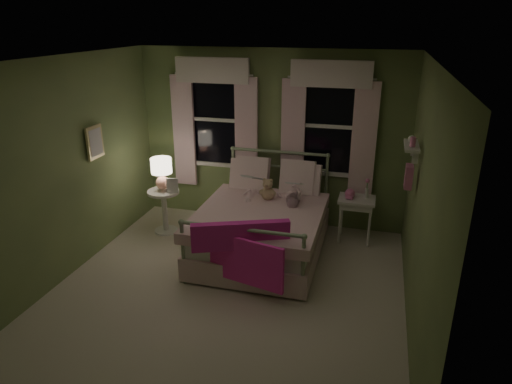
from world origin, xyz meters
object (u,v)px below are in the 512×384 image
(child_left, at_px, (251,177))
(teddy_bear, at_px, (268,191))
(child_right, at_px, (291,177))
(nightstand_left, at_px, (164,205))
(bed, at_px, (263,226))
(nightstand_right, at_px, (356,205))
(table_lamp, at_px, (162,171))

(child_left, relative_size, teddy_bear, 2.16)
(child_left, height_order, child_right, child_right)
(nightstand_left, bearing_deg, bed, -8.52)
(bed, relative_size, nightstand_left, 3.13)
(child_right, bearing_deg, nightstand_right, -177.74)
(bed, distance_m, nightstand_right, 1.36)
(teddy_bear, relative_size, nightstand_left, 0.48)
(teddy_bear, height_order, nightstand_left, teddy_bear)
(child_right, height_order, table_lamp, child_right)
(table_lamp, bearing_deg, nightstand_left, 90.00)
(nightstand_left, bearing_deg, child_left, 8.50)
(bed, bearing_deg, child_right, 56.40)
(teddy_bear, bearing_deg, nightstand_left, -178.85)
(bed, height_order, nightstand_right, bed)
(bed, height_order, nightstand_left, bed)
(child_left, distance_m, table_lamp, 1.28)
(child_right, height_order, nightstand_right, child_right)
(table_lamp, height_order, nightstand_right, table_lamp)
(child_left, xyz_separation_m, nightstand_right, (1.45, 0.24, -0.36))
(nightstand_left, xyz_separation_m, nightstand_right, (2.72, 0.43, 0.13))
(bed, distance_m, child_left, 0.73)
(teddy_bear, height_order, table_lamp, table_lamp)
(child_left, xyz_separation_m, nightstand_left, (-1.27, -0.19, -0.49))
(nightstand_left, distance_m, nightstand_right, 2.76)
(bed, height_order, table_lamp, bed)
(nightstand_left, distance_m, table_lamp, 0.54)
(teddy_bear, bearing_deg, bed, -90.00)
(child_right, xyz_separation_m, teddy_bear, (-0.28, -0.16, -0.17))
(teddy_bear, xyz_separation_m, nightstand_right, (1.17, 0.40, -0.24))
(nightstand_right, bearing_deg, nightstand_left, -170.99)
(teddy_bear, bearing_deg, nightstand_right, 18.85)
(child_right, xyz_separation_m, nightstand_left, (-1.83, -0.19, -0.55))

